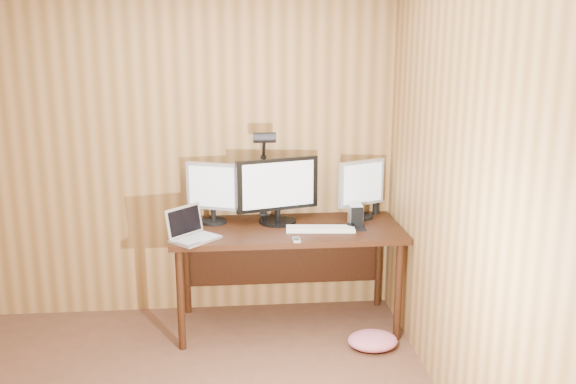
{
  "coord_description": "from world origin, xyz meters",
  "views": [
    {
      "loc": [
        0.56,
        -2.47,
        2.02
      ],
      "look_at": [
        0.93,
        1.58,
        1.02
      ],
      "focal_mm": 38.0,
      "sensor_mm": 36.0,
      "label": 1
    }
  ],
  "objects": [
    {
      "name": "keyboard",
      "position": [
        1.15,
        1.54,
        0.76
      ],
      "size": [
        0.49,
        0.19,
        0.02
      ],
      "rotation": [
        0.0,
        0.0,
        -0.09
      ],
      "color": "white",
      "rests_on": "desk"
    },
    {
      "name": "desk_lamp",
      "position": [
        0.78,
        1.85,
        1.18
      ],
      "size": [
        0.16,
        0.23,
        0.7
      ],
      "rotation": [
        0.0,
        0.0,
        -0.15
      ],
      "color": "black",
      "rests_on": "desk"
    },
    {
      "name": "monitor_right",
      "position": [
        1.5,
        1.82,
        0.98
      ],
      "size": [
        0.36,
        0.2,
        0.43
      ],
      "rotation": [
        0.0,
        0.0,
        0.44
      ],
      "color": "black",
      "rests_on": "desk"
    },
    {
      "name": "mouse",
      "position": [
        1.37,
        1.58,
        0.77
      ],
      "size": [
        0.08,
        0.11,
        0.03
      ],
      "primitive_type": "ellipsoid",
      "rotation": [
        0.0,
        0.0,
        0.17
      ],
      "color": "black",
      "rests_on": "mousepad"
    },
    {
      "name": "hard_drive",
      "position": [
        1.42,
        1.65,
        0.82
      ],
      "size": [
        0.09,
        0.14,
        0.15
      ],
      "rotation": [
        0.0,
        0.0,
        -0.01
      ],
      "color": "silver",
      "rests_on": "desk"
    },
    {
      "name": "room_shell",
      "position": [
        0.0,
        0.0,
        1.25
      ],
      "size": [
        4.0,
        4.0,
        4.0
      ],
      "color": "brown",
      "rests_on": "ground"
    },
    {
      "name": "fabric_pile",
      "position": [
        1.47,
        1.23,
        0.05
      ],
      "size": [
        0.39,
        0.34,
        0.11
      ],
      "primitive_type": null,
      "rotation": [
        0.0,
        0.0,
        0.2
      ],
      "color": "#CC6374",
      "rests_on": "floor"
    },
    {
      "name": "mousepad",
      "position": [
        1.37,
        1.58,
        0.75
      ],
      "size": [
        0.22,
        0.19,
        0.0
      ],
      "primitive_type": "cube",
      "rotation": [
        0.0,
        0.0,
        -0.08
      ],
      "color": "black",
      "rests_on": "desk"
    },
    {
      "name": "desk",
      "position": [
        0.93,
        1.7,
        0.63
      ],
      "size": [
        1.6,
        0.7,
        0.75
      ],
      "color": "black",
      "rests_on": "floor"
    },
    {
      "name": "phone",
      "position": [
        0.96,
        1.33,
        0.76
      ],
      "size": [
        0.05,
        0.1,
        0.01
      ],
      "rotation": [
        0.0,
        0.0,
        0.01
      ],
      "color": "silver",
      "rests_on": "desk"
    },
    {
      "name": "monitor_center",
      "position": [
        0.87,
        1.75,
        1.0
      ],
      "size": [
        0.6,
        0.27,
        0.48
      ],
      "rotation": [
        0.0,
        0.0,
        0.29
      ],
      "color": "black",
      "rests_on": "desk"
    },
    {
      "name": "laptop",
      "position": [
        0.27,
        1.43,
        0.8
      ],
      "size": [
        0.37,
        0.37,
        0.21
      ],
      "rotation": [
        0.0,
        0.0,
        0.8
      ],
      "color": "silver",
      "rests_on": "desk"
    },
    {
      "name": "monitor_left",
      "position": [
        0.41,
        1.79,
        0.99
      ],
      "size": [
        0.38,
        0.18,
        0.44
      ],
      "rotation": [
        0.0,
        0.0,
        -0.36
      ],
      "color": "black",
      "rests_on": "desk"
    },
    {
      "name": "speaker",
      "position": [
        1.63,
        1.91,
        0.81
      ],
      "size": [
        0.05,
        0.05,
        0.11
      ],
      "primitive_type": "cylinder",
      "color": "black",
      "rests_on": "desk"
    }
  ]
}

